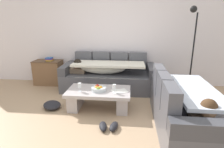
{
  "coord_description": "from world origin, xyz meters",
  "views": [
    {
      "loc": [
        0.48,
        -2.74,
        1.65
      ],
      "look_at": [
        0.1,
        1.07,
        0.55
      ],
      "focal_mm": 29.77,
      "sensor_mm": 36.0,
      "label": 1
    }
  ],
  "objects": [
    {
      "name": "wine_glass_near_right",
      "position": [
        0.21,
        0.41,
        0.5
      ],
      "size": [
        0.07,
        0.07,
        0.17
      ],
      "color": "silver",
      "rests_on": "coffee_table"
    },
    {
      "name": "pair_of_shoes",
      "position": [
        0.17,
        -0.17,
        0.04
      ],
      "size": [
        0.34,
        0.3,
        0.09
      ],
      "color": "black",
      "rests_on": "ground_plane"
    },
    {
      "name": "side_cabinet",
      "position": [
        -1.69,
        1.85,
        0.32
      ],
      "size": [
        0.72,
        0.44,
        0.64
      ],
      "color": "brown",
      "rests_on": "ground_plane"
    },
    {
      "name": "couch_near_window",
      "position": [
        1.36,
        -0.04,
        0.34
      ],
      "size": [
        0.92,
        1.91,
        0.88
      ],
      "rotation": [
        0.0,
        0.0,
        1.57
      ],
      "color": "#53545C",
      "rests_on": "ground_plane"
    },
    {
      "name": "couch_along_wall",
      "position": [
        -0.07,
        1.62,
        0.33
      ],
      "size": [
        2.24,
        0.92,
        0.88
      ],
      "color": "#53545C",
      "rests_on": "ground_plane"
    },
    {
      "name": "back_wall",
      "position": [
        0.0,
        2.15,
        1.35
      ],
      "size": [
        9.0,
        0.1,
        2.7
      ],
      "primitive_type": "cube",
      "color": "white",
      "rests_on": "ground_plane"
    },
    {
      "name": "book_stack_on_cabinet",
      "position": [
        -1.64,
        1.85,
        0.68
      ],
      "size": [
        0.17,
        0.2,
        0.08
      ],
      "color": "gold",
      "rests_on": "side_cabinet"
    },
    {
      "name": "coffee_table",
      "position": [
        -0.1,
        0.53,
        0.24
      ],
      "size": [
        1.2,
        0.68,
        0.38
      ],
      "color": "#B5ACAE",
      "rests_on": "ground_plane"
    },
    {
      "name": "floor_lamp",
      "position": [
        1.81,
        1.47,
        1.12
      ],
      "size": [
        0.33,
        0.31,
        1.95
      ],
      "color": "black",
      "rests_on": "ground_plane"
    },
    {
      "name": "ground_plane",
      "position": [
        0.0,
        0.0,
        0.0
      ],
      "size": [
        14.0,
        14.0,
        0.0
      ],
      "primitive_type": "plane",
      "color": "tan"
    },
    {
      "name": "wine_glass_near_left",
      "position": [
        -0.44,
        0.42,
        0.5
      ],
      "size": [
        0.07,
        0.07,
        0.17
      ],
      "color": "silver",
      "rests_on": "coffee_table"
    },
    {
      "name": "open_magazine",
      "position": [
        0.3,
        0.49,
        0.39
      ],
      "size": [
        0.34,
        0.3,
        0.01
      ],
      "primitive_type": "cube",
      "rotation": [
        0.0,
        0.0,
        0.39
      ],
      "color": "white",
      "rests_on": "coffee_table"
    },
    {
      "name": "fruit_bowl",
      "position": [
        -0.1,
        0.49,
        0.42
      ],
      "size": [
        0.28,
        0.28,
        0.1
      ],
      "color": "silver",
      "rests_on": "coffee_table"
    },
    {
      "name": "crumpled_garment",
      "position": [
        -1.02,
        0.45,
        0.06
      ],
      "size": [
        0.5,
        0.51,
        0.12
      ],
      "primitive_type": "ellipsoid",
      "rotation": [
        0.0,
        0.0,
        2.29
      ],
      "color": "#232328",
      "rests_on": "ground_plane"
    }
  ]
}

